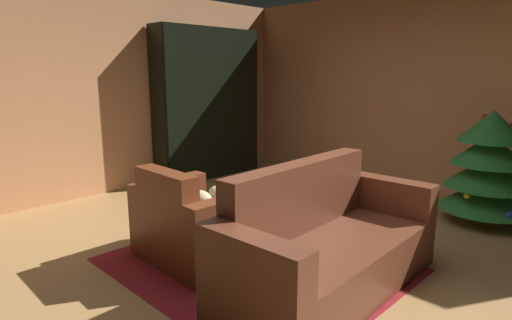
{
  "coord_description": "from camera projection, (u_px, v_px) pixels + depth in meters",
  "views": [
    {
      "loc": [
        2.41,
        -2.61,
        1.62
      ],
      "look_at": [
        -0.25,
        0.07,
        0.83
      ],
      "focal_mm": 29.58,
      "sensor_mm": 36.0,
      "label": 1
    }
  ],
  "objects": [
    {
      "name": "ground_plane",
      "position": [
        270.0,
        255.0,
        3.81
      ],
      "size": [
        7.16,
        7.16,
        0.0
      ],
      "primitive_type": "plane",
      "color": "#B0814C"
    },
    {
      "name": "area_rug",
      "position": [
        256.0,
        264.0,
        3.62
      ],
      "size": [
        2.28,
        1.96,
        0.01
      ],
      "primitive_type": "cube",
      "color": "maroon",
      "rests_on": "ground"
    },
    {
      "name": "coffee_table",
      "position": [
        270.0,
        220.0,
        3.62
      ],
      "size": [
        0.73,
        0.73,
        0.41
      ],
      "color": "black",
      "rests_on": "ground"
    },
    {
      "name": "couch_red",
      "position": [
        327.0,
        248.0,
        3.19
      ],
      "size": [
        0.89,
        2.01,
        0.94
      ],
      "color": "brown",
      "rests_on": "ground"
    },
    {
      "name": "decorated_tree",
      "position": [
        488.0,
        167.0,
        4.53
      ],
      "size": [
        0.96,
        0.96,
        1.23
      ],
      "color": "brown",
      "rests_on": "ground"
    },
    {
      "name": "wall_left",
      "position": [
        106.0,
        92.0,
        5.58
      ],
      "size": [
        0.06,
        6.09,
        2.71
      ],
      "primitive_type": "cube",
      "color": "tan",
      "rests_on": "ground"
    },
    {
      "name": "book_stack_on_table",
      "position": [
        279.0,
        212.0,
        3.61
      ],
      "size": [
        0.22,
        0.17,
        0.07
      ],
      "color": "#2D4093",
      "rests_on": "coffee_table"
    },
    {
      "name": "bookshelf_unit",
      "position": [
        214.0,
        105.0,
        6.58
      ],
      "size": [
        0.39,
        1.78,
        2.27
      ],
      "color": "black",
      "rests_on": "ground"
    },
    {
      "name": "wall_back",
      "position": [
        425.0,
        92.0,
        5.62
      ],
      "size": [
        6.02,
        0.06,
        2.71
      ],
      "primitive_type": "cube",
      "color": "tan",
      "rests_on": "ground"
    },
    {
      "name": "bottle_on_table",
      "position": [
        263.0,
        209.0,
        3.4
      ],
      "size": [
        0.06,
        0.06,
        0.31
      ],
      "color": "#1E5B2D",
      "rests_on": "coffee_table"
    },
    {
      "name": "armchair_red",
      "position": [
        194.0,
        226.0,
        3.66
      ],
      "size": [
        1.02,
        0.77,
        0.84
      ],
      "color": "brown",
      "rests_on": "ground"
    }
  ]
}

